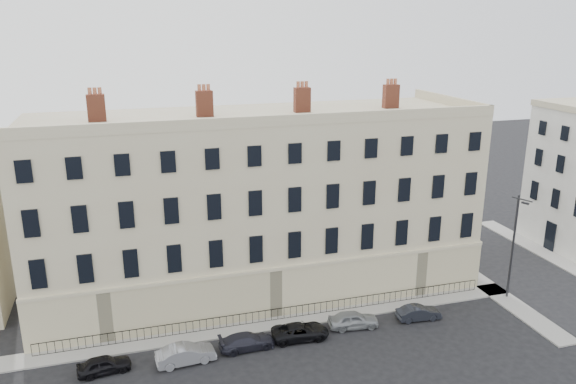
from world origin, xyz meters
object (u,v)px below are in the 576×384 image
object	(u,v)px
car_b	(186,354)
car_c	(247,341)
car_a	(104,365)
car_f	(419,313)
streetlamp	(514,243)
car_d	(300,331)
car_e	(353,320)

from	to	relation	value
car_b	car_c	world-z (taller)	car_b
car_a	car_f	bearing A→B (deg)	-96.14
car_b	car_c	distance (m)	4.36
streetlamp	car_a	bearing A→B (deg)	160.65
car_d	streetlamp	bearing A→B (deg)	-83.79
car_a	car_b	xyz separation A→B (m)	(5.26, -0.42, 0.07)
car_e	car_b	bearing A→B (deg)	101.92
car_e	car_f	xyz separation A→B (m)	(5.30, -0.36, -0.08)
car_e	car_c	bearing A→B (deg)	100.88
car_d	car_f	bearing A→B (deg)	-86.87
car_a	car_d	size ratio (longest dim) A/B	0.82
car_e	streetlamp	world-z (taller)	streetlamp
car_b	car_e	distance (m)	12.67
car_c	car_f	xyz separation A→B (m)	(13.59, 0.17, -0.01)
car_d	car_b	bearing A→B (deg)	97.72
car_a	car_b	distance (m)	5.28
car_f	streetlamp	bearing A→B (deg)	-78.76
car_a	car_b	size ratio (longest dim) A/B	0.86
car_f	car_e	bearing A→B (deg)	90.97
car_a	streetlamp	distance (m)	32.37
car_b	streetlamp	size ratio (longest dim) A/B	0.44
car_b	car_d	xyz separation A→B (m)	(8.32, 0.67, -0.08)
streetlamp	car_d	bearing A→B (deg)	161.52
car_a	car_d	distance (m)	13.59
car_b	streetlamp	distance (m)	27.19
car_d	car_f	xyz separation A→B (m)	(9.60, 0.00, -0.01)
car_e	streetlamp	size ratio (longest dim) A/B	0.42
car_a	car_c	xyz separation A→B (m)	(9.59, 0.08, -0.01)
car_f	streetlamp	distance (m)	9.95
car_c	streetlamp	bearing A→B (deg)	-89.25
car_d	streetlamp	world-z (taller)	streetlamp
car_e	car_f	size ratio (longest dim) A/B	1.10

